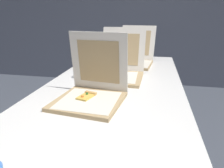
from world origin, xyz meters
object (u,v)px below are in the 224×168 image
pizza_box_back (133,59)px  cup_white_mid (79,74)px  cup_white_far (93,67)px  pizza_box_front (91,92)px  table (114,90)px  pizza_box_middle (119,71)px

pizza_box_back → cup_white_mid: pizza_box_back is taller
cup_white_far → pizza_box_front: bearing=-74.5°
pizza_box_front → cup_white_far: size_ratio=6.13×
table → cup_white_far: bearing=127.6°
pizza_box_middle → cup_white_mid: pizza_box_middle is taller
table → pizza_box_front: pizza_box_front is taller
table → cup_white_mid: cup_white_mid is taller
cup_white_far → table: bearing=-52.4°
pizza_box_middle → cup_white_far: size_ratio=7.02×
pizza_box_front → cup_white_far: bearing=112.3°
table → cup_white_mid: size_ratio=32.46×
pizza_box_back → cup_white_far: 0.48m
table → pizza_box_front: 0.34m
pizza_box_front → cup_white_mid: size_ratio=6.13×
pizza_box_front → cup_white_mid: bearing=125.3°
pizza_box_middle → cup_white_far: (-0.27, 0.15, -0.02)m
pizza_box_front → pizza_box_back: (0.15, 1.00, -0.00)m
table → pizza_box_middle: (0.01, 0.19, 0.10)m
pizza_box_middle → table: bearing=-91.5°
table → cup_white_far: (-0.26, 0.34, 0.08)m
pizza_box_middle → cup_white_far: 0.31m
table → pizza_box_middle: bearing=87.1°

